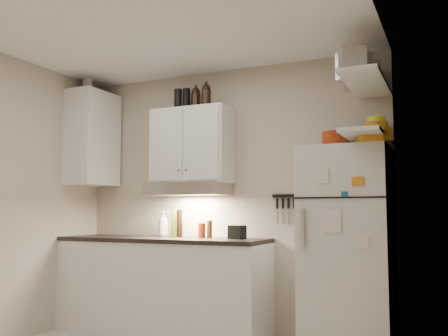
% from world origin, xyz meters
% --- Properties ---
extents(ceiling, '(3.20, 3.00, 0.02)m').
position_xyz_m(ceiling, '(0.00, 0.00, 2.61)').
color(ceiling, white).
rests_on(ceiling, ground).
extents(back_wall, '(3.20, 0.02, 2.60)m').
position_xyz_m(back_wall, '(0.00, 1.51, 1.30)').
color(back_wall, '#BDB1A2').
rests_on(back_wall, ground).
extents(right_wall, '(0.02, 3.00, 2.60)m').
position_xyz_m(right_wall, '(1.61, 0.00, 1.30)').
color(right_wall, '#BDB1A2').
rests_on(right_wall, ground).
extents(base_cabinet, '(2.10, 0.60, 0.88)m').
position_xyz_m(base_cabinet, '(-0.55, 1.20, 0.44)').
color(base_cabinet, white).
rests_on(base_cabinet, floor).
extents(countertop, '(2.10, 0.62, 0.04)m').
position_xyz_m(countertop, '(-0.55, 1.20, 0.90)').
color(countertop, black).
rests_on(countertop, base_cabinet).
extents(upper_cabinet, '(0.80, 0.33, 0.75)m').
position_xyz_m(upper_cabinet, '(-0.30, 1.33, 1.83)').
color(upper_cabinet, white).
rests_on(upper_cabinet, back_wall).
extents(side_cabinet, '(0.33, 0.55, 1.00)m').
position_xyz_m(side_cabinet, '(-1.44, 1.20, 1.95)').
color(side_cabinet, white).
rests_on(side_cabinet, left_wall).
extents(range_hood, '(0.76, 0.46, 0.12)m').
position_xyz_m(range_hood, '(-0.30, 1.27, 1.39)').
color(range_hood, silver).
rests_on(range_hood, back_wall).
extents(fridge, '(0.70, 0.68, 1.70)m').
position_xyz_m(fridge, '(1.25, 1.16, 0.85)').
color(fridge, silver).
rests_on(fridge, floor).
extents(shelf_hi, '(0.30, 0.95, 0.03)m').
position_xyz_m(shelf_hi, '(1.45, 1.02, 2.20)').
color(shelf_hi, white).
rests_on(shelf_hi, right_wall).
extents(shelf_lo, '(0.30, 0.95, 0.03)m').
position_xyz_m(shelf_lo, '(1.45, 1.02, 1.76)').
color(shelf_lo, white).
rests_on(shelf_lo, right_wall).
extents(knife_strip, '(0.42, 0.02, 0.03)m').
position_xyz_m(knife_strip, '(0.70, 1.49, 1.32)').
color(knife_strip, black).
rests_on(knife_strip, back_wall).
extents(dutch_oven, '(0.31, 0.31, 0.14)m').
position_xyz_m(dutch_oven, '(1.18, 1.13, 1.77)').
color(dutch_oven, maroon).
rests_on(dutch_oven, fridge).
extents(book_stack, '(0.31, 0.34, 0.10)m').
position_xyz_m(book_stack, '(1.50, 0.92, 1.75)').
color(book_stack, orange).
rests_on(book_stack, fridge).
extents(spice_jar, '(0.07, 0.07, 0.11)m').
position_xyz_m(spice_jar, '(1.32, 1.16, 1.76)').
color(spice_jar, silver).
rests_on(spice_jar, fridge).
extents(stock_pot, '(0.41, 0.41, 0.22)m').
position_xyz_m(stock_pot, '(1.38, 1.27, 2.33)').
color(stock_pot, silver).
rests_on(stock_pot, shelf_hi).
extents(tin_a, '(0.28, 0.27, 0.22)m').
position_xyz_m(tin_a, '(1.37, 0.94, 2.32)').
color(tin_a, '#AAAAAD').
rests_on(tin_a, shelf_hi).
extents(tin_b, '(0.23, 0.23, 0.18)m').
position_xyz_m(tin_b, '(1.40, 0.72, 2.30)').
color(tin_b, '#AAAAAD').
rests_on(tin_b, shelf_hi).
extents(bowl_teal, '(0.24, 0.24, 0.10)m').
position_xyz_m(bowl_teal, '(1.46, 1.32, 1.82)').
color(bowl_teal, '#185285').
rests_on(bowl_teal, shelf_lo).
extents(bowl_orange, '(0.19, 0.19, 0.06)m').
position_xyz_m(bowl_orange, '(1.48, 1.33, 1.90)').
color(bowl_orange, orange).
rests_on(bowl_orange, bowl_teal).
extents(bowl_yellow, '(0.15, 0.15, 0.05)m').
position_xyz_m(bowl_yellow, '(1.48, 1.33, 1.95)').
color(bowl_yellow, yellow).
rests_on(bowl_yellow, bowl_orange).
extents(plates, '(0.26, 0.26, 0.05)m').
position_xyz_m(plates, '(1.40, 0.96, 1.80)').
color(plates, '#185285').
rests_on(plates, shelf_lo).
extents(growler_a, '(0.11, 0.11, 0.23)m').
position_xyz_m(growler_a, '(-0.27, 1.35, 2.31)').
color(growler_a, black).
rests_on(growler_a, upper_cabinet).
extents(growler_b, '(0.11, 0.11, 0.22)m').
position_xyz_m(growler_b, '(-0.11, 1.26, 2.31)').
color(growler_b, black).
rests_on(growler_b, upper_cabinet).
extents(thermos_a, '(0.10, 0.10, 0.23)m').
position_xyz_m(thermos_a, '(-0.40, 1.39, 2.31)').
color(thermos_a, black).
rests_on(thermos_a, upper_cabinet).
extents(thermos_b, '(0.08, 0.08, 0.23)m').
position_xyz_m(thermos_b, '(-0.48, 1.36, 2.31)').
color(thermos_b, black).
rests_on(thermos_b, upper_cabinet).
extents(side_jar, '(0.13, 0.13, 0.15)m').
position_xyz_m(side_jar, '(-1.50, 1.18, 2.53)').
color(side_jar, silver).
rests_on(side_jar, side_cabinet).
extents(soap_bottle, '(0.14, 0.14, 0.29)m').
position_xyz_m(soap_bottle, '(-0.63, 1.33, 1.06)').
color(soap_bottle, white).
rests_on(soap_bottle, countertop).
extents(pepper_mill, '(0.06, 0.06, 0.17)m').
position_xyz_m(pepper_mill, '(-0.09, 1.31, 1.00)').
color(pepper_mill, '#59341A').
rests_on(pepper_mill, countertop).
extents(oil_bottle, '(0.06, 0.06, 0.28)m').
position_xyz_m(oil_bottle, '(-0.51, 1.34, 1.06)').
color(oil_bottle, '#556D1B').
rests_on(oil_bottle, countertop).
extents(vinegar_bottle, '(0.07, 0.07, 0.27)m').
position_xyz_m(vinegar_bottle, '(-0.43, 1.32, 1.06)').
color(vinegar_bottle, black).
rests_on(vinegar_bottle, countertop).
extents(clear_bottle, '(0.06, 0.06, 0.16)m').
position_xyz_m(clear_bottle, '(-0.37, 1.33, 1.00)').
color(clear_bottle, silver).
rests_on(clear_bottle, countertop).
extents(red_jar, '(0.09, 0.09, 0.14)m').
position_xyz_m(red_jar, '(-0.16, 1.29, 0.99)').
color(red_jar, maroon).
rests_on(red_jar, countertop).
extents(caddy, '(0.17, 0.13, 0.13)m').
position_xyz_m(caddy, '(0.22, 1.26, 0.98)').
color(caddy, black).
rests_on(caddy, countertop).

